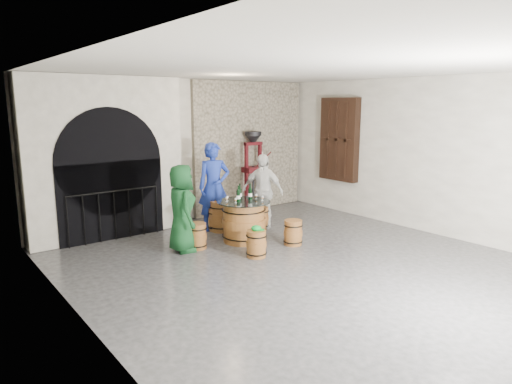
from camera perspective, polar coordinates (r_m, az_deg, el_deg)
ground at (r=7.68m, az=6.19°, el=-9.32°), size 8.00×8.00×0.00m
wall_back at (r=10.50m, az=-8.96°, el=5.08°), size 8.00×0.00×8.00m
wall_left at (r=5.49m, az=-20.85°, el=-0.83°), size 0.00×8.00×8.00m
wall_right at (r=10.02m, az=21.02°, el=4.21°), size 0.00×8.00×8.00m
ceiling at (r=7.23m, az=6.73°, el=15.24°), size 8.00×8.00×0.00m
stone_facing_panel at (r=11.43m, az=-0.85°, el=5.68°), size 3.20×0.12×3.18m
arched_opening at (r=9.49m, az=-18.29°, el=3.94°), size 3.10×0.60×3.19m
shuttered_window at (r=11.34m, az=10.34°, el=6.48°), size 0.23×1.10×2.00m
barrel_table at (r=8.91m, az=-1.54°, el=-3.70°), size 1.04×1.04×0.80m
barrel_stool_left at (r=8.57m, az=-7.37°, el=-5.49°), size 0.37×0.37×0.48m
barrel_stool_far at (r=9.73m, az=-4.93°, el=-3.43°), size 0.37×0.37×0.48m
barrel_stool_right at (r=9.84m, az=0.56°, el=-3.24°), size 0.37×0.37×0.48m
barrel_stool_near_right at (r=8.75m, az=4.66°, el=-5.09°), size 0.37×0.37×0.48m
barrel_stool_near_left at (r=8.04m, az=0.04°, el=-6.50°), size 0.37×0.37×0.48m
green_cap at (r=7.97m, az=0.07°, el=-4.56°), size 0.23×0.18×0.10m
person_green at (r=8.33m, az=-9.27°, el=-2.04°), size 0.67×0.87×1.60m
person_blue at (r=9.65m, az=-5.27°, el=0.66°), size 0.79×0.65×1.87m
person_white at (r=9.83m, az=0.82°, el=0.13°), size 0.77×1.02×1.61m
wine_bottle_left at (r=8.71m, az=-2.22°, el=-0.44°), size 0.08×0.08×0.32m
wine_bottle_center at (r=8.91m, az=-0.73°, el=-0.17°), size 0.08×0.08×0.32m
wine_bottle_right at (r=8.91m, az=-2.04°, el=-0.17°), size 0.08×0.08×0.32m
tasting_glass_a at (r=8.66m, az=-2.55°, el=-1.06°), size 0.05×0.05×0.10m
tasting_glass_b at (r=9.01m, az=0.03°, el=-0.57°), size 0.05×0.05×0.10m
tasting_glass_c at (r=8.85m, az=-3.61°, el=-0.81°), size 0.05×0.05×0.10m
tasting_glass_d at (r=9.10m, az=-0.72°, el=-0.46°), size 0.05×0.05×0.10m
tasting_glass_e at (r=8.84m, az=0.82°, el=-0.80°), size 0.05×0.05×0.10m
tasting_glass_f at (r=8.77m, az=-3.69°, el=-0.91°), size 0.05×0.05×0.10m
side_barrel at (r=9.67m, az=-4.39°, el=-3.01°), size 0.49×0.49×0.65m
corking_press at (r=11.16m, az=-0.34°, el=3.29°), size 0.82×0.46×1.99m
control_box at (r=11.54m, az=0.39°, el=4.49°), size 0.18×0.10×0.22m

